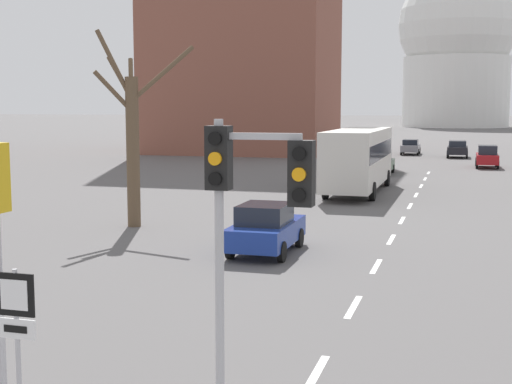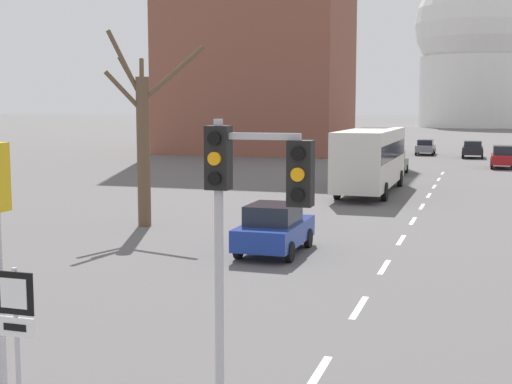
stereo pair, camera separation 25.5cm
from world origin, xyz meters
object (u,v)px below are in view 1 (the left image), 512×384
Objects in this scene: sedan_near_right at (487,157)px; sedan_mid_centre at (458,149)px; route_sign_post at (16,326)px; city_bus at (359,156)px; sedan_far_right at (411,147)px; traffic_signal_centre_tall at (248,194)px; sedan_near_left at (380,162)px; sedan_far_left at (266,228)px.

sedan_near_right is 11.28m from sedan_mid_centre.
route_sign_post reaches higher than sedan_near_right.
city_bus is at bearing -110.94° from sedan_near_right.
sedan_far_right is (-4.54, 3.27, -0.05)m from sedan_mid_centre.
traffic_signal_centre_tall is at bearing -92.42° from sedan_mid_centre.
city_bus is (-7.31, -19.10, 1.17)m from sedan_near_right.
traffic_signal_centre_tall is 40.59m from sedan_near_left.
sedan_far_right is 33.44m from city_bus.
traffic_signal_centre_tall is 48.43m from sedan_near_right.
sedan_near_right is (4.83, 48.12, -2.53)m from traffic_signal_centre_tall.
route_sign_post is 0.23× the size of city_bus.
route_sign_post is 0.65× the size of sedan_mid_centre.
sedan_far_left reaches higher than sedan_far_right.
sedan_near_right is 0.38× the size of city_bus.
sedan_mid_centre is 1.00× the size of sedan_far_left.
sedan_far_right is at bearing 89.26° from city_bus.
route_sign_post is at bearing -90.23° from sedan_near_left.
sedan_near_left is at bearing -91.37° from sedan_far_right.
traffic_signal_centre_tall is at bearing 34.65° from route_sign_post.
city_bus is at bearing -89.53° from sedan_near_left.
sedan_near_left is at bearing 93.64° from traffic_signal_centre_tall.
route_sign_post is at bearing -90.62° from sedan_far_right.
sedan_near_left is 10.68m from sedan_near_right.
sedan_far_right is at bearing 115.68° from sedan_near_right.
route_sign_post is 0.59× the size of sedan_far_right.
route_sign_post is at bearing -90.48° from city_bus.
city_bus reaches higher than sedan_far_right.
sedan_near_left reaches higher than sedan_far_left.
sedan_near_right reaches higher than sedan_mid_centre.
sedan_near_left is 1.01× the size of sedan_near_right.
sedan_near_left is (-2.57, 40.43, -2.58)m from traffic_signal_centre_tall.
sedan_near_right reaches higher than sedan_near_left.
sedan_mid_centre is (-2.34, 11.03, -0.05)m from sedan_near_right.
sedan_near_left reaches higher than sedan_mid_centre.
traffic_signal_centre_tall reaches higher than sedan_near_right.
traffic_signal_centre_tall reaches higher than city_bus.
sedan_far_left is at bearing -96.60° from sedan_mid_centre.
traffic_signal_centre_tall is 1.16× the size of sedan_mid_centre.
route_sign_post is (-2.74, -1.89, -1.69)m from traffic_signal_centre_tall.
sedan_far_left is at bearing 104.21° from traffic_signal_centre_tall.
route_sign_post is at bearing -145.35° from traffic_signal_centre_tall.
city_bus is (0.26, 30.91, 0.33)m from route_sign_post.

